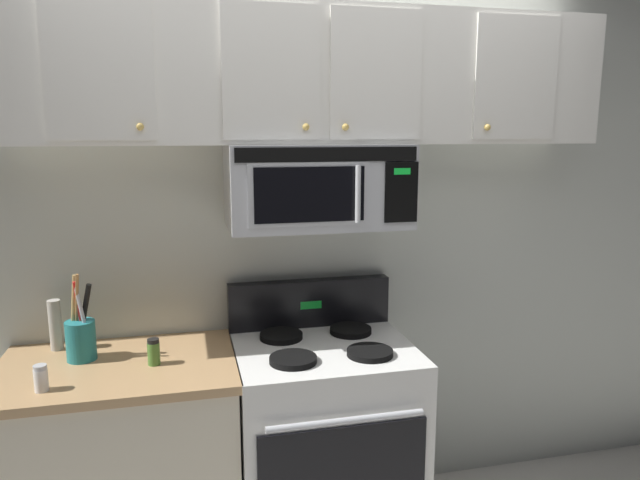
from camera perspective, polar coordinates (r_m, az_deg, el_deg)
back_wall at (r=2.76m, az=-1.45°, el=1.11°), size 5.20×0.10×2.70m
stove_range at (r=2.72m, az=0.34°, el=-18.88°), size 0.76×0.69×1.12m
over_range_microwave at (r=2.49m, az=-0.28°, el=5.31°), size 0.76×0.43×0.35m
upper_cabinets at (r=2.52m, az=-0.45°, el=15.62°), size 2.50×0.36×0.55m
counter_segment at (r=2.68m, az=-18.60°, el=-20.27°), size 0.93×0.65×0.90m
utensil_crock_teal at (r=2.55m, az=-22.34°, el=-8.72°), size 0.12×0.12×0.36m
salt_shaker at (r=2.33m, az=-25.61°, el=-12.08°), size 0.05×0.05×0.10m
pepper_mill at (r=2.70m, az=-24.44°, el=-7.57°), size 0.05×0.05×0.21m
spice_jar at (r=2.42m, az=-15.94°, el=-10.47°), size 0.05×0.05×0.11m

